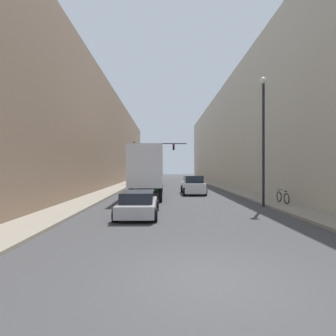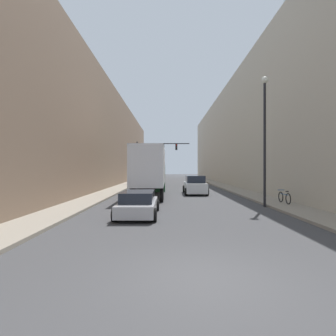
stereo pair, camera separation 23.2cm
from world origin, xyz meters
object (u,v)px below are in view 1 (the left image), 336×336
object	(u,v)px
semi_truck	(149,170)
parked_bicycle	(283,197)
traffic_signal_gantry	(149,153)
street_lamp	(263,126)
sedan_car	(138,204)
suv_car	(193,185)

from	to	relation	value
semi_truck	parked_bicycle	distance (m)	11.36
traffic_signal_gantry	street_lamp	bearing A→B (deg)	-68.89
traffic_signal_gantry	parked_bicycle	bearing A→B (deg)	-64.91
parked_bicycle	sedan_car	bearing A→B (deg)	-158.37
traffic_signal_gantry	parked_bicycle	distance (m)	24.34
sedan_car	traffic_signal_gantry	world-z (taller)	traffic_signal_gantry
street_lamp	parked_bicycle	xyz separation A→B (m)	(1.54, 0.63, -4.67)
sedan_car	street_lamp	world-z (taller)	street_lamp
traffic_signal_gantry	parked_bicycle	world-z (taller)	traffic_signal_gantry
sedan_car	suv_car	size ratio (longest dim) A/B	1.00
suv_car	semi_truck	bearing A→B (deg)	-161.56
street_lamp	parked_bicycle	bearing A→B (deg)	22.14
sedan_car	suv_car	distance (m)	12.09
sedan_car	street_lamp	size ratio (longest dim) A/B	0.54
semi_truck	sedan_car	world-z (taller)	semi_truck
sedan_car	suv_car	bearing A→B (deg)	70.01
sedan_car	street_lamp	bearing A→B (deg)	21.53
street_lamp	semi_truck	bearing A→B (deg)	138.21
traffic_signal_gantry	parked_bicycle	xyz separation A→B (m)	(10.17, -21.73, -4.13)
suv_car	traffic_signal_gantry	distance (m)	15.40
suv_car	traffic_signal_gantry	world-z (taller)	traffic_signal_gantry
sedan_car	street_lamp	xyz separation A→B (m)	(7.75, 3.06, 4.59)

